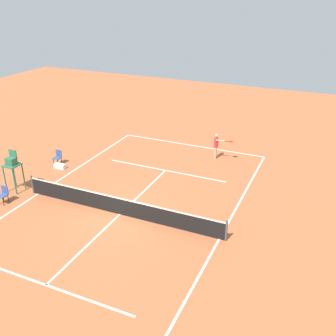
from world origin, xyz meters
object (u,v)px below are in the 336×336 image
at_px(courtside_chair_near, 3,194).
at_px(courtside_chair_mid, 58,157).
at_px(player_serving, 217,144).
at_px(equipment_bag, 60,166).
at_px(umpire_chair, 12,164).
at_px(tennis_ball, 214,171).

height_order(courtside_chair_near, courtside_chair_mid, same).
height_order(player_serving, equipment_bag, player_serving).
height_order(player_serving, umpire_chair, umpire_chair).
bearing_deg(tennis_ball, umpire_chair, 35.70).
bearing_deg(courtside_chair_near, tennis_ball, -137.91).
height_order(player_serving, courtside_chair_near, player_serving).
bearing_deg(courtside_chair_near, equipment_bag, -89.34).
height_order(umpire_chair, courtside_chair_mid, umpire_chair).
xyz_separation_m(player_serving, equipment_bag, (8.63, 5.52, -0.90)).
distance_m(tennis_ball, courtside_chair_mid, 10.12).
bearing_deg(tennis_ball, player_serving, -75.35).
distance_m(tennis_ball, umpire_chair, 11.88).
height_order(umpire_chair, equipment_bag, umpire_chair).
bearing_deg(umpire_chair, equipment_bag, -96.78).
height_order(umpire_chair, courtside_chair_near, umpire_chair).
relative_size(player_serving, courtside_chair_mid, 1.85).
xyz_separation_m(player_serving, courtside_chair_near, (8.58, 10.25, -0.52)).
bearing_deg(player_serving, courtside_chair_mid, -68.58).
height_order(courtside_chair_near, equipment_bag, courtside_chair_near).
height_order(player_serving, tennis_ball, player_serving).
height_order(player_serving, courtside_chair_mid, player_serving).
bearing_deg(courtside_chair_mid, umpire_chair, 91.14).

